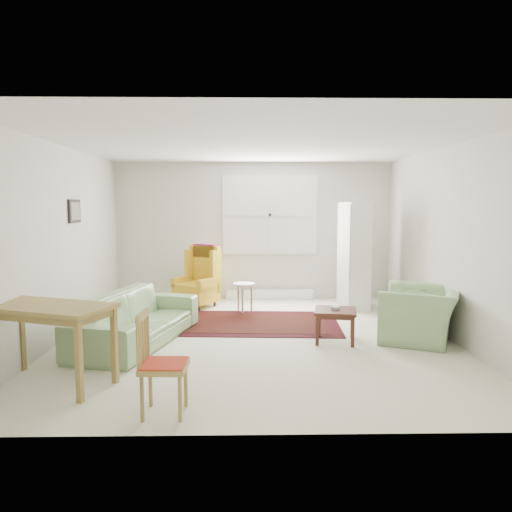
{
  "coord_description": "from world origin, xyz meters",
  "views": [
    {
      "loc": [
        -0.13,
        -6.38,
        1.75
      ],
      "look_at": [
        0.0,
        0.3,
        1.05
      ],
      "focal_mm": 35.0,
      "sensor_mm": 36.0,
      "label": 1
    }
  ],
  "objects_px": {
    "wingback_chair": "(196,276)",
    "desk": "(48,345)",
    "armchair": "(420,309)",
    "coffee_table": "(335,325)",
    "sofa": "(137,308)",
    "stool": "(244,297)",
    "cabinet": "(354,256)",
    "desk_chair": "(164,364)"
  },
  "relations": [
    {
      "from": "wingback_chair",
      "to": "desk",
      "type": "relative_size",
      "value": 0.85
    },
    {
      "from": "armchair",
      "to": "coffee_table",
      "type": "height_order",
      "value": "armchair"
    },
    {
      "from": "sofa",
      "to": "stool",
      "type": "xyz_separation_m",
      "value": [
        1.34,
        1.76,
        -0.2
      ]
    },
    {
      "from": "armchair",
      "to": "coffee_table",
      "type": "distance_m",
      "value": 1.12
    },
    {
      "from": "cabinet",
      "to": "desk_chair",
      "type": "distance_m",
      "value": 4.95
    },
    {
      "from": "armchair",
      "to": "wingback_chair",
      "type": "xyz_separation_m",
      "value": [
        -3.09,
        2.14,
        0.12
      ]
    },
    {
      "from": "cabinet",
      "to": "desk",
      "type": "height_order",
      "value": "cabinet"
    },
    {
      "from": "armchair",
      "to": "cabinet",
      "type": "bearing_deg",
      "value": -144.09
    },
    {
      "from": "wingback_chair",
      "to": "desk_chair",
      "type": "bearing_deg",
      "value": -56.14
    },
    {
      "from": "cabinet",
      "to": "desk",
      "type": "distance_m",
      "value": 5.18
    },
    {
      "from": "desk",
      "to": "desk_chair",
      "type": "xyz_separation_m",
      "value": [
        1.23,
        -0.69,
        0.04
      ]
    },
    {
      "from": "desk_chair",
      "to": "stool",
      "type": "bearing_deg",
      "value": -7.53
    },
    {
      "from": "wingback_chair",
      "to": "desk",
      "type": "height_order",
      "value": "wingback_chair"
    },
    {
      "from": "sofa",
      "to": "stool",
      "type": "distance_m",
      "value": 2.22
    },
    {
      "from": "armchair",
      "to": "wingback_chair",
      "type": "relative_size",
      "value": 0.99
    },
    {
      "from": "coffee_table",
      "to": "stool",
      "type": "xyz_separation_m",
      "value": [
        -1.17,
        1.78,
        0.03
      ]
    },
    {
      "from": "armchair",
      "to": "wingback_chair",
      "type": "height_order",
      "value": "wingback_chair"
    },
    {
      "from": "stool",
      "to": "desk",
      "type": "height_order",
      "value": "desk"
    },
    {
      "from": "sofa",
      "to": "desk_chair",
      "type": "distance_m",
      "value": 2.28
    },
    {
      "from": "sofa",
      "to": "cabinet",
      "type": "distance_m",
      "value": 3.83
    },
    {
      "from": "sofa",
      "to": "cabinet",
      "type": "height_order",
      "value": "cabinet"
    },
    {
      "from": "stool",
      "to": "desk",
      "type": "distance_m",
      "value": 3.75
    },
    {
      "from": "stool",
      "to": "desk",
      "type": "bearing_deg",
      "value": -120.1
    },
    {
      "from": "desk",
      "to": "desk_chair",
      "type": "height_order",
      "value": "desk_chair"
    },
    {
      "from": "wingback_chair",
      "to": "desk_chair",
      "type": "xyz_separation_m",
      "value": [
        0.17,
        -4.35,
        -0.1
      ]
    },
    {
      "from": "sofa",
      "to": "desk_chair",
      "type": "bearing_deg",
      "value": -148.24
    },
    {
      "from": "armchair",
      "to": "desk",
      "type": "height_order",
      "value": "armchair"
    },
    {
      "from": "armchair",
      "to": "stool",
      "type": "distance_m",
      "value": 2.86
    },
    {
      "from": "cabinet",
      "to": "desk_chair",
      "type": "height_order",
      "value": "cabinet"
    },
    {
      "from": "wingback_chair",
      "to": "coffee_table",
      "type": "bearing_deg",
      "value": -16.24
    },
    {
      "from": "armchair",
      "to": "desk",
      "type": "bearing_deg",
      "value": -45.58
    },
    {
      "from": "coffee_table",
      "to": "desk",
      "type": "xyz_separation_m",
      "value": [
        -3.05,
        -1.47,
        0.19
      ]
    },
    {
      "from": "desk",
      "to": "coffee_table",
      "type": "bearing_deg",
      "value": 25.68
    },
    {
      "from": "sofa",
      "to": "wingback_chair",
      "type": "relative_size",
      "value": 2.06
    },
    {
      "from": "sofa",
      "to": "coffee_table",
      "type": "relative_size",
      "value": 4.23
    },
    {
      "from": "wingback_chair",
      "to": "stool",
      "type": "bearing_deg",
      "value": 4.66
    },
    {
      "from": "coffee_table",
      "to": "cabinet",
      "type": "distance_m",
      "value": 2.3
    },
    {
      "from": "cabinet",
      "to": "desk",
      "type": "xyz_separation_m",
      "value": [
        -3.73,
        -3.56,
        -0.49
      ]
    },
    {
      "from": "sofa",
      "to": "cabinet",
      "type": "bearing_deg",
      "value": -42.93
    },
    {
      "from": "desk",
      "to": "desk_chair",
      "type": "bearing_deg",
      "value": -29.37
    },
    {
      "from": "stool",
      "to": "desk_chair",
      "type": "height_order",
      "value": "desk_chair"
    },
    {
      "from": "stool",
      "to": "desk_chair",
      "type": "distance_m",
      "value": 3.99
    }
  ]
}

